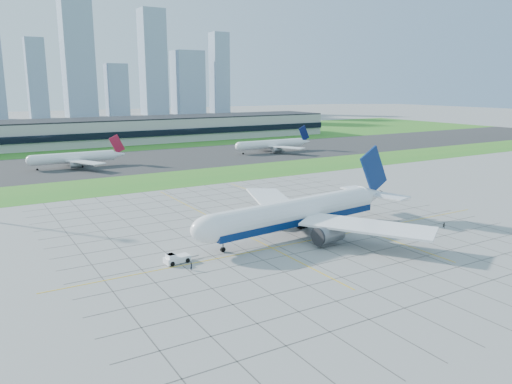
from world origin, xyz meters
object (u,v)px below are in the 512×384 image
Objects in this scene: crew_far at (444,226)px; distant_jet_1 at (75,158)px; pushback_tug at (176,259)px; distant_jet_2 at (272,144)px; airliner at (298,213)px; crew_near at (191,266)px.

distant_jet_1 reaches higher than crew_far.
pushback_tug is 70.63m from crew_far.
pushback_tug is 0.19× the size of distant_jet_1.
distant_jet_2 reaches higher than pushback_tug.
distant_jet_2 is (43.87, 150.85, 3.69)m from crew_far.
airliner is 39.29m from crew_far.
distant_jet_1 is at bearing 179.27° from distant_jet_2.
distant_jet_1 is 0.92× the size of distant_jet_2.
crew_far is (35.79, -15.52, -4.75)m from airliner.
airliner is 1.52× the size of distant_jet_1.
crew_near is (-32.80, -9.28, -4.70)m from airliner.
pushback_tug is (-33.86, -3.77, -4.57)m from airliner.
pushback_tug is at bearing -151.78° from crew_far.
pushback_tug is at bearing 56.81° from crew_near.
crew_near reaches higher than crew_far.
crew_far is 0.03× the size of distant_jet_2.
crew_far is (69.65, -11.75, -0.18)m from pushback_tug.
airliner reaches higher than distant_jet_2.
pushback_tug is 0.17× the size of distant_jet_2.
airliner is 34.41m from crew_near.
crew_far is at bearing -16.14° from pushback_tug.
pushback_tug is 140.75m from distant_jet_1.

